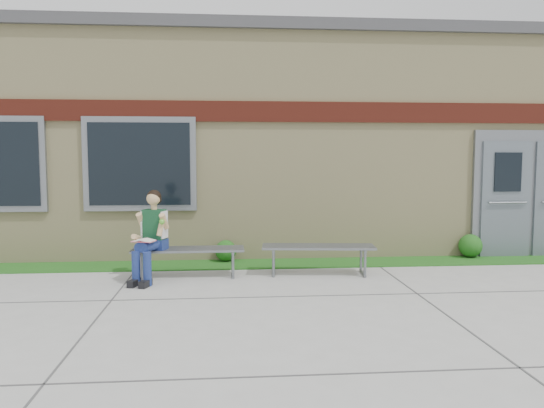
{
  "coord_description": "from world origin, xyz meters",
  "views": [
    {
      "loc": [
        -1.51,
        -6.25,
        1.83
      ],
      "look_at": [
        -0.85,
        1.7,
        1.11
      ],
      "focal_mm": 35.0,
      "sensor_mm": 36.0,
      "label": 1
    }
  ],
  "objects": [
    {
      "name": "girl",
      "position": [
        -2.65,
        1.59,
        0.69
      ],
      "size": [
        0.55,
        0.86,
        1.33
      ],
      "rotation": [
        0.0,
        0.0,
        -0.32
      ],
      "color": "navy",
      "rests_on": "ground"
    },
    {
      "name": "grass_strip",
      "position": [
        0.0,
        2.6,
        0.01
      ],
      "size": [
        16.0,
        0.8,
        0.02
      ],
      "primitive_type": "cube",
      "color": "#1A5115",
      "rests_on": "ground"
    },
    {
      "name": "bench_left",
      "position": [
        -2.12,
        1.78,
        0.34
      ],
      "size": [
        1.69,
        0.47,
        0.44
      ],
      "rotation": [
        0.0,
        0.0,
        0.0
      ],
      "color": "slate",
      "rests_on": "ground"
    },
    {
      "name": "school_building",
      "position": [
        -0.0,
        5.99,
        2.1
      ],
      "size": [
        16.2,
        6.22,
        4.2
      ],
      "color": "beige",
      "rests_on": "ground"
    },
    {
      "name": "ground",
      "position": [
        0.0,
        0.0,
        0.0
      ],
      "size": [
        80.0,
        80.0,
        0.0
      ],
      "primitive_type": "plane",
      "color": "#9E9E99",
      "rests_on": "ground"
    },
    {
      "name": "shrub_mid",
      "position": [
        -1.55,
        2.85,
        0.2
      ],
      "size": [
        0.36,
        0.36,
        0.36
      ],
      "primitive_type": "sphere",
      "color": "#1A5115",
      "rests_on": "grass_strip"
    },
    {
      "name": "bench_right",
      "position": [
        -0.12,
        1.78,
        0.35
      ],
      "size": [
        1.78,
        0.65,
        0.45
      ],
      "rotation": [
        0.0,
        0.0,
        -0.1
      ],
      "color": "slate",
      "rests_on": "ground"
    },
    {
      "name": "shrub_east",
      "position": [
        2.84,
        2.85,
        0.23
      ],
      "size": [
        0.41,
        0.41,
        0.41
      ],
      "primitive_type": "sphere",
      "color": "#1A5115",
      "rests_on": "grass_strip"
    }
  ]
}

